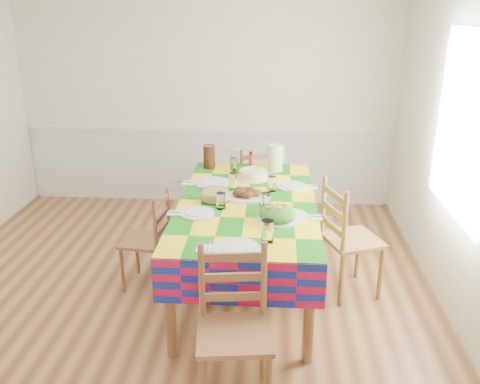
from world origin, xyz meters
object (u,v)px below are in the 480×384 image
dining_table (247,211)px  chair_near (234,330)px  green_pitcher (275,158)px  chair_far (255,187)px  chair_left (149,240)px  tea_pitcher (209,157)px  chair_right (347,240)px  meat_platter (246,194)px

dining_table → chair_near: size_ratio=2.08×
green_pitcher → chair_near: bearing=-96.1°
chair_far → chair_left: chair_far is taller
dining_table → chair_far: bearing=89.5°
tea_pitcher → chair_left: (-0.42, -0.89, -0.50)m
dining_table → tea_pitcher: size_ratio=9.12×
chair_right → meat_platter: bearing=63.6°
tea_pitcher → chair_near: tea_pitcher is taller
chair_far → dining_table: bearing=73.5°
dining_table → green_pitcher: size_ratio=8.06×
green_pitcher → tea_pitcher: bearing=176.3°
green_pitcher → chair_far: size_ratio=0.28×
green_pitcher → tea_pitcher: green_pitcher is taller
green_pitcher → chair_right: bearing=-54.1°
dining_table → chair_right: (0.84, -0.02, -0.23)m
green_pitcher → chair_near: 2.23m
dining_table → meat_platter: meat_platter is taller
chair_near → chair_right: bearing=50.2°
meat_platter → chair_near: size_ratio=0.40×
green_pitcher → chair_right: (0.62, -0.86, -0.45)m
dining_table → tea_pitcher: 1.00m
meat_platter → chair_left: size_ratio=0.47×
dining_table → meat_platter: (-0.01, 0.07, 0.12)m
dining_table → chair_near: chair_near is taller
dining_table → green_pitcher: (0.23, 0.84, 0.22)m
meat_platter → chair_left: bearing=-174.9°
tea_pitcher → chair_left: size_ratio=0.26×
chair_left → tea_pitcher: bearing=161.5°
tea_pitcher → chair_near: (0.42, -2.21, -0.44)m
meat_platter → chair_near: bearing=-89.8°
meat_platter → chair_right: chair_right is taller
chair_near → chair_left: chair_near is taller
green_pitcher → tea_pitcher: 0.65m
green_pitcher → chair_far: green_pitcher is taller
tea_pitcher → green_pitcher: bearing=-3.7°
chair_near → tea_pitcher: bearing=93.9°
chair_right → tea_pitcher: bearing=34.1°
green_pitcher → chair_right: 1.15m
chair_near → chair_far: size_ratio=1.08×
chair_far → chair_right: 1.59m
meat_platter → chair_far: bearing=89.0°
chair_near → chair_right: (0.85, 1.31, -0.00)m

